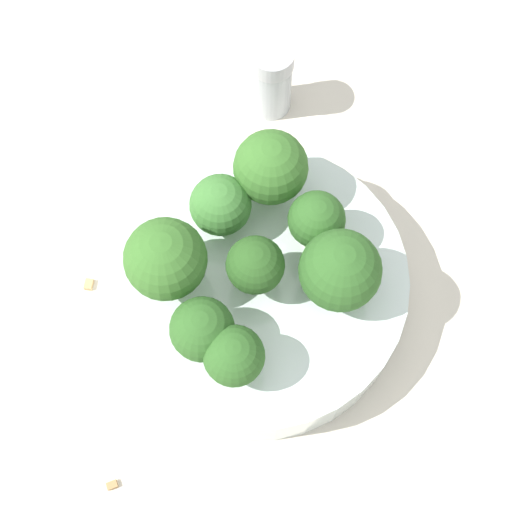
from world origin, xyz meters
name	(u,v)px	position (x,y,z in m)	size (l,w,h in m)	color
ground_plane	(256,297)	(0.00, 0.00, 0.00)	(3.00, 3.00, 0.00)	beige
bowl	(256,286)	(0.00, 0.00, 0.02)	(0.22, 0.22, 0.05)	silver
broccoli_floret_0	(271,168)	(0.07, -0.01, 0.08)	(0.05, 0.05, 0.06)	#84AD66
broccoli_floret_1	(316,221)	(0.03, -0.04, 0.08)	(0.04, 0.04, 0.05)	#7A9E5B
broccoli_floret_2	(234,357)	(-0.07, 0.01, 0.07)	(0.04, 0.04, 0.05)	#84AD66
broccoli_floret_3	(254,266)	(-0.01, 0.00, 0.08)	(0.04, 0.04, 0.05)	#8EB770
broccoli_floret_4	(340,271)	(-0.01, -0.06, 0.08)	(0.05, 0.05, 0.06)	#7A9E5B
broccoli_floret_5	(221,206)	(0.04, 0.03, 0.07)	(0.04, 0.04, 0.05)	#8EB770
broccoli_floret_6	(202,330)	(-0.05, 0.03, 0.07)	(0.04, 0.04, 0.05)	#7A9E5B
broccoli_floret_7	(166,260)	(-0.01, 0.06, 0.08)	(0.06, 0.06, 0.07)	#8EB770
pepper_shaker	(266,79)	(0.18, 0.00, 0.03)	(0.03, 0.03, 0.07)	#B2B7BC
almond_crumb_0	(88,283)	(0.00, 0.13, 0.00)	(0.01, 0.01, 0.01)	tan
almond_crumb_1	(112,485)	(-0.14, 0.09, 0.00)	(0.01, 0.01, 0.01)	#AD7F4C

